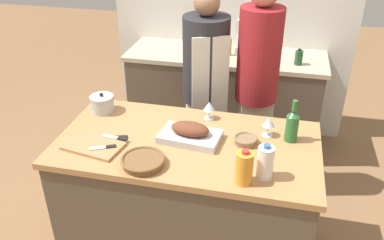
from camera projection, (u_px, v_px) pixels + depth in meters
kitchen_island at (188, 200)px, 2.69m from camera, size 1.59×0.84×0.92m
back_counter at (224, 99)px, 3.98m from camera, size 1.84×0.60×0.93m
back_wall at (233, 7)px, 3.87m from camera, size 2.34×0.10×2.55m
roasting_pan at (190, 133)px, 2.46m from camera, size 0.38×0.26×0.12m
wicker_basket at (143, 161)px, 2.24m from camera, size 0.25×0.25×0.05m
cutting_board at (93, 146)px, 2.40m from camera, size 0.37×0.26×0.02m
stock_pot at (102, 104)px, 2.77m from camera, size 0.16×0.16×0.14m
mixing_bowl at (246, 140)px, 2.43m from camera, size 0.14×0.14×0.05m
juice_jug at (244, 168)px, 2.08m from camera, size 0.09×0.09×0.20m
milk_jug at (265, 162)px, 2.11m from camera, size 0.09×0.09×0.20m
wine_bottle_green at (292, 125)px, 2.43m from camera, size 0.08×0.08×0.27m
wine_glass_left at (209, 107)px, 2.67m from camera, size 0.08×0.08×0.12m
wine_glass_right at (269, 123)px, 2.48m from camera, size 0.08×0.08×0.13m
knife_chef at (110, 137)px, 2.50m from camera, size 0.23×0.09×0.01m
knife_paring at (116, 138)px, 2.46m from camera, size 0.17×0.04×0.01m
knife_bread at (104, 147)px, 2.37m from camera, size 0.15×0.09×0.01m
stand_mixer at (246, 39)px, 3.74m from camera, size 0.18×0.14×0.30m
condiment_bottle_tall at (189, 39)px, 3.83m from camera, size 0.06×0.06×0.21m
condiment_bottle_short at (299, 58)px, 3.50m from camera, size 0.07×0.07×0.14m
condiment_bottle_extra at (229, 47)px, 3.69m from camera, size 0.05×0.05×0.17m
person_cook_aproned at (206, 85)px, 3.18m from camera, size 0.37×0.39×1.65m
person_cook_guest at (257, 82)px, 3.07m from camera, size 0.32×0.32×1.75m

